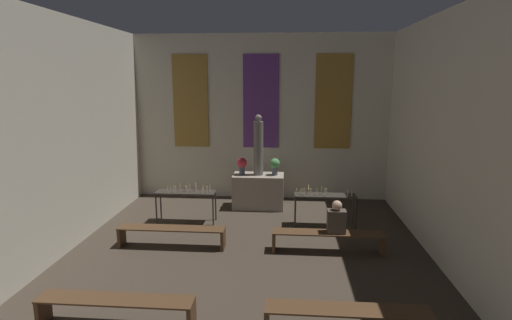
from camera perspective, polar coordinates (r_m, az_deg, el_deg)
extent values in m
cube|color=beige|center=(11.41, 0.73, 6.03)|extent=(7.41, 0.12, 4.64)
cube|color=olive|center=(11.61, -9.33, 8.27)|extent=(1.00, 0.03, 2.60)
cube|color=#60337F|center=(11.30, 0.71, 8.34)|extent=(1.00, 0.03, 2.60)
cube|color=olive|center=(11.34, 10.98, 8.15)|extent=(1.00, 0.03, 2.60)
cube|color=beige|center=(7.31, -32.53, 1.20)|extent=(0.12, 11.31, 4.64)
cube|color=beige|center=(6.52, 30.78, 0.35)|extent=(0.12, 11.31, 4.64)
cube|color=gray|center=(10.75, 0.34, -4.46)|extent=(1.35, 0.74, 0.91)
cylinder|color=slate|center=(10.49, 0.35, 1.67)|extent=(0.25, 0.25, 1.42)
sphere|color=slate|center=(10.38, 0.35, 6.02)|extent=(0.18, 0.18, 0.18)
cylinder|color=#4C5666|center=(10.65, -2.01, -1.48)|extent=(0.15, 0.15, 0.22)
sphere|color=#DB3342|center=(10.60, -2.01, -0.40)|extent=(0.27, 0.27, 0.27)
cylinder|color=#4C5666|center=(10.58, 2.71, -1.56)|extent=(0.15, 0.15, 0.22)
sphere|color=#4C9351|center=(10.54, 2.72, -0.48)|extent=(0.27, 0.27, 0.27)
cube|color=#332D28|center=(9.73, -10.00, -4.53)|extent=(1.43, 0.40, 0.02)
cylinder|color=#332D28|center=(9.87, -14.07, -6.76)|extent=(0.04, 0.04, 0.74)
cylinder|color=#332D28|center=(9.53, -6.15, -7.14)|extent=(0.04, 0.04, 0.74)
cylinder|color=#332D28|center=(10.19, -13.45, -6.17)|extent=(0.04, 0.04, 0.74)
cylinder|color=#332D28|center=(9.86, -5.78, -6.50)|extent=(0.04, 0.04, 0.74)
cylinder|color=silver|center=(9.67, -9.85, -4.18)|extent=(0.02, 0.02, 0.12)
sphere|color=#F9CC4C|center=(9.65, -9.86, -3.75)|extent=(0.02, 0.02, 0.02)
cylinder|color=silver|center=(9.70, -7.04, -4.13)|extent=(0.02, 0.02, 0.10)
sphere|color=#F9CC4C|center=(9.69, -7.05, -3.78)|extent=(0.02, 0.02, 0.02)
cylinder|color=silver|center=(9.72, -11.68, -3.99)|extent=(0.02, 0.02, 0.18)
sphere|color=#F9CC4C|center=(9.70, -11.70, -3.41)|extent=(0.02, 0.02, 0.02)
cylinder|color=silver|center=(9.68, -9.93, -4.19)|extent=(0.02, 0.02, 0.11)
sphere|color=#F9CC4C|center=(9.67, -9.94, -3.80)|extent=(0.02, 0.02, 0.02)
cylinder|color=silver|center=(9.72, -10.00, -4.07)|extent=(0.02, 0.02, 0.13)
sphere|color=#F9CC4C|center=(9.70, -10.01, -3.62)|extent=(0.02, 0.02, 0.02)
cylinder|color=silver|center=(9.69, -9.45, -3.98)|extent=(0.02, 0.02, 0.17)
sphere|color=#F9CC4C|center=(9.66, -9.47, -3.41)|extent=(0.02, 0.02, 0.02)
cylinder|color=silver|center=(9.75, -12.54, -4.14)|extent=(0.02, 0.02, 0.13)
sphere|color=#F9CC4C|center=(9.73, -12.56, -3.70)|extent=(0.02, 0.02, 0.02)
cylinder|color=silver|center=(9.74, -8.61, -3.87)|extent=(0.02, 0.02, 0.17)
sphere|color=#F9CC4C|center=(9.72, -8.63, -3.32)|extent=(0.02, 0.02, 0.02)
cylinder|color=silver|center=(9.56, -7.04, -4.25)|extent=(0.02, 0.02, 0.13)
sphere|color=#F9CC4C|center=(9.54, -7.05, -3.80)|extent=(0.02, 0.02, 0.02)
cylinder|color=silver|center=(9.83, -11.43, -4.07)|extent=(0.02, 0.02, 0.10)
sphere|color=#F9CC4C|center=(9.81, -11.45, -3.73)|extent=(0.02, 0.02, 0.02)
cylinder|color=silver|center=(9.68, -7.51, -4.06)|extent=(0.02, 0.02, 0.13)
sphere|color=#F9CC4C|center=(9.66, -7.52, -3.62)|extent=(0.02, 0.02, 0.02)
cylinder|color=silver|center=(9.66, -6.61, -4.05)|extent=(0.02, 0.02, 0.14)
sphere|color=#F9CC4C|center=(9.63, -6.62, -3.58)|extent=(0.02, 0.02, 0.02)
cylinder|color=silver|center=(9.73, -8.56, -4.06)|extent=(0.02, 0.02, 0.12)
sphere|color=#F9CC4C|center=(9.71, -8.57, -3.66)|extent=(0.02, 0.02, 0.02)
cylinder|color=silver|center=(9.88, -12.13, -4.01)|extent=(0.02, 0.02, 0.10)
sphere|color=#F9CC4C|center=(9.87, -12.14, -3.67)|extent=(0.02, 0.02, 0.02)
cylinder|color=silver|center=(9.83, -10.80, -3.84)|extent=(0.02, 0.02, 0.16)
sphere|color=#F9CC4C|center=(9.81, -10.82, -3.31)|extent=(0.02, 0.02, 0.02)
cylinder|color=silver|center=(9.55, -7.70, -4.42)|extent=(0.02, 0.02, 0.09)
sphere|color=#F9CC4C|center=(9.53, -7.71, -4.08)|extent=(0.02, 0.02, 0.02)
cube|color=#332D28|center=(9.47, 9.84, -4.97)|extent=(1.43, 0.40, 0.02)
cylinder|color=#332D28|center=(9.38, 5.64, -7.44)|extent=(0.04, 0.04, 0.74)
cylinder|color=#332D28|center=(9.51, 14.01, -7.47)|extent=(0.04, 0.04, 0.74)
cylinder|color=#332D28|center=(9.71, 5.60, -6.78)|extent=(0.04, 0.04, 0.74)
cylinder|color=#332D28|center=(9.83, 13.69, -6.82)|extent=(0.04, 0.04, 0.74)
cylinder|color=silver|center=(9.37, 7.45, -4.64)|extent=(0.02, 0.02, 0.11)
sphere|color=#F9CC4C|center=(9.36, 7.46, -4.24)|extent=(0.02, 0.02, 0.02)
cylinder|color=silver|center=(9.37, 7.52, -4.56)|extent=(0.02, 0.02, 0.14)
sphere|color=#F9CC4C|center=(9.35, 7.54, -4.09)|extent=(0.02, 0.02, 0.02)
cylinder|color=silver|center=(9.50, 7.53, -4.44)|extent=(0.02, 0.02, 0.10)
sphere|color=#F9CC4C|center=(9.49, 7.54, -4.07)|extent=(0.02, 0.02, 0.02)
cylinder|color=silver|center=(9.44, 9.80, -4.50)|extent=(0.02, 0.02, 0.14)
sphere|color=#F9CC4C|center=(9.41, 9.82, -4.01)|extent=(0.02, 0.02, 0.02)
cylinder|color=silver|center=(9.36, 8.72, -4.60)|extent=(0.02, 0.02, 0.14)
sphere|color=#F9CC4C|center=(9.34, 8.74, -4.11)|extent=(0.02, 0.02, 0.02)
cylinder|color=silver|center=(9.32, 6.98, -4.62)|extent=(0.02, 0.02, 0.14)
sphere|color=#F9CC4C|center=(9.30, 6.99, -4.13)|extent=(0.02, 0.02, 0.02)
cylinder|color=silver|center=(9.30, 5.80, -4.63)|extent=(0.02, 0.02, 0.14)
sphere|color=#F9CC4C|center=(9.28, 5.81, -4.14)|extent=(0.02, 0.02, 0.02)
cylinder|color=silver|center=(9.44, 13.53, -4.63)|extent=(0.02, 0.02, 0.15)
sphere|color=#F9CC4C|center=(9.42, 13.55, -4.12)|extent=(0.02, 0.02, 0.02)
cylinder|color=silver|center=(9.41, 6.38, -4.61)|extent=(0.02, 0.02, 0.09)
sphere|color=#F9CC4C|center=(9.40, 6.39, -4.27)|extent=(0.02, 0.02, 0.02)
cylinder|color=silver|center=(9.37, 6.69, -4.59)|extent=(0.02, 0.02, 0.13)
sphere|color=#F9CC4C|center=(9.35, 6.70, -4.15)|extent=(0.02, 0.02, 0.02)
cylinder|color=silver|center=(9.45, 9.35, -4.40)|extent=(0.02, 0.02, 0.16)
sphere|color=#F9CC4C|center=(9.42, 9.37, -3.85)|extent=(0.02, 0.02, 0.02)
cylinder|color=silver|center=(9.57, 7.49, -4.16)|extent=(0.02, 0.02, 0.16)
sphere|color=#F9CC4C|center=(9.55, 7.50, -3.63)|extent=(0.02, 0.02, 0.02)
cylinder|color=silver|center=(9.37, 12.99, -4.71)|extent=(0.02, 0.02, 0.15)
sphere|color=#F9CC4C|center=(9.35, 13.01, -4.18)|extent=(0.02, 0.02, 0.02)
cylinder|color=silver|center=(9.39, 7.82, -4.56)|extent=(0.02, 0.02, 0.13)
sphere|color=#F9CC4C|center=(9.37, 7.83, -4.11)|extent=(0.02, 0.02, 0.02)
cylinder|color=silver|center=(9.44, 7.50, -4.45)|extent=(0.02, 0.02, 0.14)
sphere|color=#F9CC4C|center=(9.42, 7.51, -3.98)|extent=(0.02, 0.02, 0.02)
cylinder|color=silver|center=(9.33, 10.02, -4.63)|extent=(0.02, 0.02, 0.17)
sphere|color=#F9CC4C|center=(9.30, 10.04, -4.06)|extent=(0.02, 0.02, 0.02)
cube|color=#4C331E|center=(6.15, -19.46, -18.26)|extent=(2.19, 0.36, 0.03)
cube|color=#4C331E|center=(6.73, -28.10, -18.35)|extent=(0.06, 0.32, 0.40)
cube|color=#4C331E|center=(5.94, -9.19, -21.23)|extent=(0.06, 0.32, 0.40)
cube|color=#4C331E|center=(5.75, 12.92, -20.11)|extent=(2.19, 0.36, 0.03)
cube|color=#4C331E|center=(5.81, 1.55, -21.91)|extent=(0.06, 0.32, 0.40)
cube|color=#4C331E|center=(8.45, -11.99, -9.50)|extent=(2.19, 0.36, 0.03)
cube|color=#4C331E|center=(8.88, -18.65, -10.28)|extent=(0.06, 0.32, 0.40)
cube|color=#4C331E|center=(8.30, -4.72, -11.25)|extent=(0.06, 0.32, 0.40)
cube|color=#4C331E|center=(8.16, 10.19, -10.19)|extent=(2.19, 0.36, 0.03)
cube|color=#4C331E|center=(8.21, 2.57, -11.49)|extent=(0.06, 0.32, 0.40)
cube|color=#4C331E|center=(8.42, 17.52, -11.43)|extent=(0.06, 0.32, 0.40)
cube|color=#4C4238|center=(8.10, 11.41, -8.58)|extent=(0.36, 0.24, 0.46)
sphere|color=tan|center=(7.99, 11.50, -6.37)|extent=(0.20, 0.20, 0.20)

